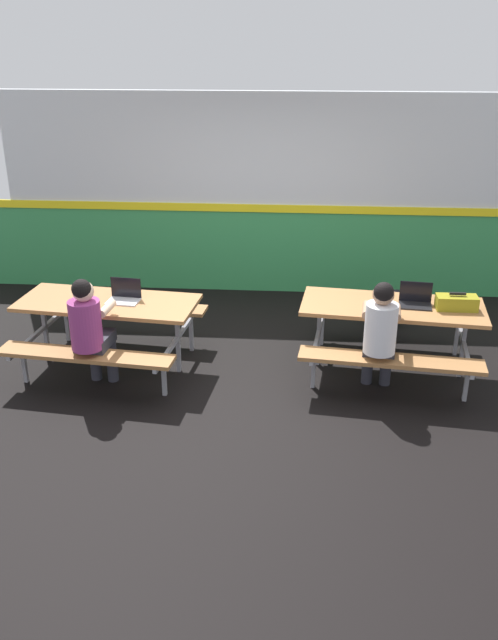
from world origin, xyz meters
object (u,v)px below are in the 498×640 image
(picnic_table_left, at_px, (109,316))
(toolbox_grey, at_px, (457,303))
(picnic_table_right, at_px, (391,320))
(student_further, at_px, (380,329))
(laptop_silver, at_px, (124,296))
(laptop_dark, at_px, (415,301))
(backpack_dark, at_px, (386,309))
(student_nearer, at_px, (89,326))

(picnic_table_left, relative_size, toolbox_grey, 4.74)
(picnic_table_right, bearing_deg, toolbox_grey, -6.24)
(picnic_table_right, bearing_deg, student_further, -108.08)
(picnic_table_left, xyz_separation_m, picnic_table_right, (2.90, 0.11, 0.00))
(laptop_silver, bearing_deg, laptop_dark, 2.01)
(laptop_dark, relative_size, backpack_dark, 0.78)
(toolbox_grey, distance_m, backpack_dark, 1.46)
(student_nearer, distance_m, backpack_dark, 3.57)
(picnic_table_left, distance_m, laptop_silver, 0.28)
(laptop_silver, height_order, laptop_dark, same)
(picnic_table_right, height_order, backpack_dark, picnic_table_right)
(picnic_table_left, distance_m, laptop_dark, 3.13)
(picnic_table_left, bearing_deg, picnic_table_right, 2.15)
(student_nearer, distance_m, student_further, 2.75)
(laptop_silver, relative_size, toolbox_grey, 0.86)
(student_further, distance_m, laptop_dark, 0.69)
(picnic_table_right, xyz_separation_m, laptop_silver, (-2.73, -0.09, 0.21))
(backpack_dark, bearing_deg, laptop_silver, -156.16)
(picnic_table_right, height_order, laptop_silver, laptop_silver)
(student_further, xyz_separation_m, backpack_dark, (0.27, 1.70, -0.49))
(student_nearer, bearing_deg, picnic_table_left, 87.42)
(laptop_silver, height_order, backpack_dark, laptop_silver)
(student_nearer, height_order, student_further, same)
(student_further, xyz_separation_m, toolbox_grey, (0.79, 0.47, 0.10))
(laptop_silver, relative_size, laptop_dark, 1.00)
(picnic_table_left, relative_size, student_further, 1.57)
(student_nearer, distance_m, laptop_silver, 0.61)
(toolbox_grey, xyz_separation_m, backpack_dark, (-0.51, 1.22, -0.60))
(student_further, relative_size, laptop_dark, 3.53)
(laptop_silver, distance_m, laptop_dark, 2.95)
(picnic_table_left, height_order, student_nearer, student_nearer)
(toolbox_grey, bearing_deg, laptop_silver, -179.60)
(picnic_table_right, relative_size, toolbox_grey, 4.74)
(picnic_table_left, distance_m, picnic_table_right, 2.90)
(laptop_silver, xyz_separation_m, toolbox_grey, (3.34, 0.02, 0.02))
(picnic_table_left, height_order, laptop_dark, laptop_dark)
(student_nearer, bearing_deg, student_further, 2.61)
(picnic_table_right, xyz_separation_m, toolbox_grey, (0.61, -0.07, 0.24))
(picnic_table_left, distance_m, student_nearer, 0.57)
(picnic_table_left, xyz_separation_m, backpack_dark, (3.00, 1.27, -0.36))
(picnic_table_left, bearing_deg, backpack_dark, 22.90)
(student_nearer, distance_m, laptop_dark, 3.22)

